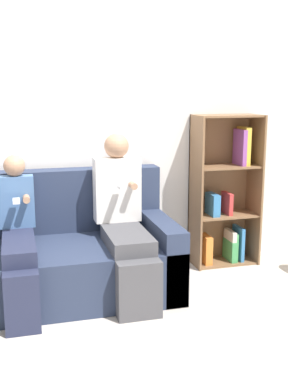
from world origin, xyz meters
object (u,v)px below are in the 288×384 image
adult_seated (124,217)px  child_seated (18,237)px  couch (42,258)px  bookshelf (225,198)px

adult_seated → child_seated: bearing=-176.6°
couch → adult_seated: adult_seated is taller
couch → bookshelf: bookshelf is taller
couch → child_seated: 0.33m
couch → bookshelf: 1.72m
child_seated → bookshelf: bearing=14.9°
child_seated → bookshelf: bookshelf is taller
couch → bookshelf: size_ratio=1.50×
adult_seated → couch: bearing=168.8°
couch → adult_seated: 0.71m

